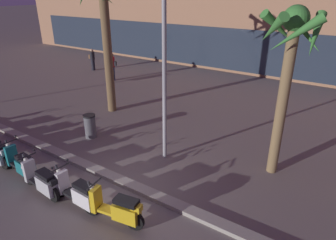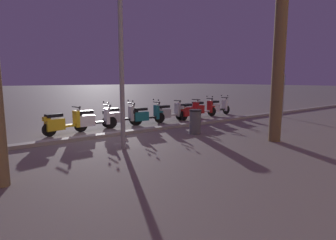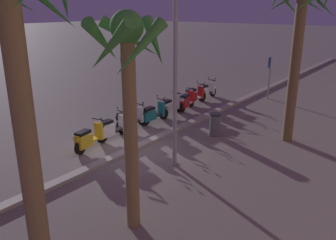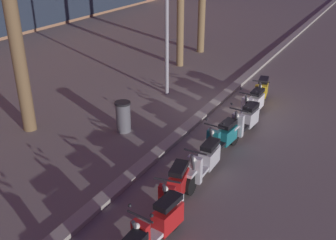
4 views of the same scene
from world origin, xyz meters
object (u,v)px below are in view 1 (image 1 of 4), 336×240
object	(u,v)px
scooter_yellow_mid_centre	(117,209)
pedestrian_window_shopping	(92,59)
palm_tree_near_sign	(290,55)
street_lamp	(164,17)
pedestrian_by_palm_tree	(112,66)
scooter_teal_gap_after_mid	(21,164)
palm_tree_by_mall_entrance	(104,8)
scooter_silver_mid_front	(42,181)
litter_bin	(90,126)
scooter_white_far_back	(78,193)

from	to	relation	value
scooter_yellow_mid_centre	pedestrian_window_shopping	size ratio (longest dim) A/B	1.17
palm_tree_near_sign	scooter_yellow_mid_centre	bearing A→B (deg)	-118.84
street_lamp	pedestrian_by_palm_tree	bearing A→B (deg)	143.55
pedestrian_window_shopping	scooter_yellow_mid_centre	bearing A→B (deg)	-41.02
scooter_teal_gap_after_mid	palm_tree_by_mall_entrance	xyz separation A→B (m)	(-1.59, 5.67, 4.22)
scooter_teal_gap_after_mid	scooter_silver_mid_front	size ratio (longest dim) A/B	0.96
pedestrian_by_palm_tree	litter_bin	bearing A→B (deg)	-52.76
palm_tree_near_sign	palm_tree_by_mall_entrance	xyz separation A→B (m)	(-7.99, 1.00, 0.90)
palm_tree_by_mall_entrance	pedestrian_by_palm_tree	bearing A→B (deg)	132.87
litter_bin	street_lamp	world-z (taller)	street_lamp
scooter_silver_mid_front	palm_tree_near_sign	distance (m)	7.76
scooter_yellow_mid_centre	pedestrian_by_palm_tree	size ratio (longest dim) A/B	1.02
palm_tree_by_mall_entrance	scooter_silver_mid_front	bearing A→B (deg)	-63.51
scooter_silver_mid_front	street_lamp	bearing A→B (deg)	64.98
scooter_silver_mid_front	scooter_white_far_back	xyz separation A→B (m)	(1.28, 0.20, 0.00)
scooter_yellow_mid_centre	pedestrian_by_palm_tree	xyz separation A→B (m)	(-9.04, 9.38, 0.49)
litter_bin	street_lamp	distance (m)	5.36
scooter_silver_mid_front	street_lamp	size ratio (longest dim) A/B	0.23
scooter_silver_mid_front	litter_bin	distance (m)	3.66
litter_bin	scooter_yellow_mid_centre	bearing A→B (deg)	-35.46
scooter_teal_gap_after_mid	scooter_white_far_back	world-z (taller)	same
scooter_teal_gap_after_mid	street_lamp	size ratio (longest dim) A/B	0.22
litter_bin	street_lamp	size ratio (longest dim) A/B	0.12
scooter_silver_mid_front	pedestrian_by_palm_tree	xyz separation A→B (m)	(-6.48, 9.70, 0.48)
scooter_teal_gap_after_mid	scooter_yellow_mid_centre	world-z (taller)	scooter_teal_gap_after_mid
scooter_teal_gap_after_mid	pedestrian_by_palm_tree	xyz separation A→B (m)	(-5.15, 9.50, 0.49)
pedestrian_window_shopping	pedestrian_by_palm_tree	bearing A→B (deg)	-20.35
scooter_teal_gap_after_mid	palm_tree_near_sign	xyz separation A→B (m)	(6.39, 4.67, 3.32)
palm_tree_near_sign	litter_bin	size ratio (longest dim) A/B	5.33
pedestrian_by_palm_tree	street_lamp	world-z (taller)	street_lamp
palm_tree_near_sign	scooter_silver_mid_front	bearing A→B (deg)	-136.10
scooter_yellow_mid_centre	palm_tree_by_mall_entrance	distance (m)	8.86
palm_tree_by_mall_entrance	litter_bin	world-z (taller)	palm_tree_by_mall_entrance
scooter_yellow_mid_centre	palm_tree_near_sign	distance (m)	6.16
scooter_teal_gap_after_mid	palm_tree_by_mall_entrance	size ratio (longest dim) A/B	0.28
scooter_silver_mid_front	palm_tree_near_sign	world-z (taller)	palm_tree_near_sign
scooter_yellow_mid_centre	litter_bin	xyz separation A→B (m)	(-4.17, 2.97, 0.04)
scooter_teal_gap_after_mid	pedestrian_by_palm_tree	size ratio (longest dim) A/B	1.00
scooter_white_far_back	litter_bin	xyz separation A→B (m)	(-2.89, 3.09, 0.03)
palm_tree_by_mall_entrance	litter_bin	size ratio (longest dim) A/B	6.60
scooter_white_far_back	palm_tree_by_mall_entrance	bearing A→B (deg)	126.56
scooter_teal_gap_after_mid	street_lamp	bearing A→B (deg)	48.69
scooter_yellow_mid_centre	litter_bin	distance (m)	5.12
palm_tree_by_mall_entrance	pedestrian_by_palm_tree	world-z (taller)	palm_tree_by_mall_entrance
scooter_white_far_back	palm_tree_near_sign	size ratio (longest dim) A/B	0.36
scooter_silver_mid_front	litter_bin	size ratio (longest dim) A/B	1.92
scooter_white_far_back	pedestrian_by_palm_tree	size ratio (longest dim) A/B	1.04
scooter_silver_mid_front	scooter_yellow_mid_centre	xyz separation A→B (m)	(2.56, 0.32, -0.01)
street_lamp	scooter_teal_gap_after_mid	bearing A→B (deg)	-131.31
palm_tree_near_sign	palm_tree_by_mall_entrance	distance (m)	8.10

